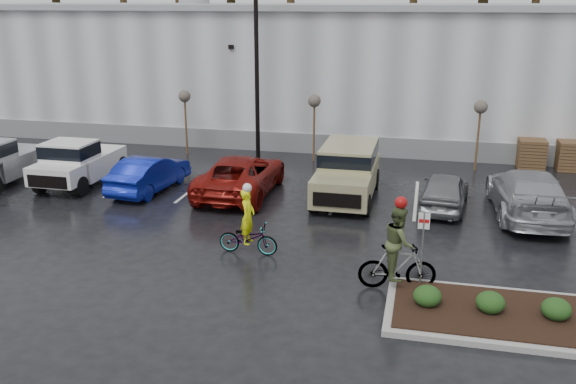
% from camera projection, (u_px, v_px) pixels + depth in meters
% --- Properties ---
extents(ground, '(120.00, 120.00, 0.00)m').
position_uv_depth(ground, '(281.00, 278.00, 17.03)').
color(ground, black).
rests_on(ground, ground).
extents(warehouse, '(60.50, 15.50, 7.20)m').
position_uv_depth(warehouse, '(367.00, 66.00, 36.36)').
color(warehouse, '#A3A5A7').
rests_on(warehouse, ground).
extents(wooded_ridge, '(80.00, 25.00, 6.00)m').
position_uv_depth(wooded_ridge, '(391.00, 48.00, 57.94)').
color(wooded_ridge, '#25401B').
rests_on(wooded_ridge, ground).
extents(lamppost, '(0.50, 1.00, 9.22)m').
position_uv_depth(lamppost, '(256.00, 40.00, 27.32)').
color(lamppost, black).
rests_on(lamppost, ground).
extents(sapling_west, '(0.60, 0.60, 3.20)m').
position_uv_depth(sapling_west, '(185.00, 100.00, 29.99)').
color(sapling_west, '#4E2F1F').
rests_on(sapling_west, ground).
extents(sapling_mid, '(0.60, 0.60, 3.20)m').
position_uv_depth(sapling_mid, '(314.00, 105.00, 28.60)').
color(sapling_mid, '#4E2F1F').
rests_on(sapling_mid, ground).
extents(sapling_east, '(0.60, 0.60, 3.20)m').
position_uv_depth(sapling_east, '(480.00, 111.00, 27.00)').
color(sapling_east, '#4E2F1F').
rests_on(sapling_east, ground).
extents(pallet_stack_a, '(1.20, 1.20, 1.35)m').
position_uv_depth(pallet_stack_a, '(531.00, 153.00, 28.02)').
color(pallet_stack_a, '#4E2F1F').
rests_on(pallet_stack_a, ground).
extents(pallet_stack_b, '(1.20, 1.20, 1.35)m').
position_uv_depth(pallet_stack_b, '(571.00, 156.00, 27.66)').
color(pallet_stack_b, '#4E2F1F').
rests_on(pallet_stack_b, ground).
extents(curb_island, '(8.00, 3.00, 0.15)m').
position_uv_depth(curb_island, '(554.00, 322.00, 14.58)').
color(curb_island, gray).
rests_on(curb_island, ground).
extents(mulch_bed, '(7.60, 2.60, 0.04)m').
position_uv_depth(mulch_bed, '(555.00, 318.00, 14.56)').
color(mulch_bed, black).
rests_on(mulch_bed, curb_island).
extents(shrub_a, '(0.70, 0.70, 0.52)m').
position_uv_depth(shrub_a, '(427.00, 296.00, 15.12)').
color(shrub_a, '#193813').
rests_on(shrub_a, curb_island).
extents(shrub_b, '(0.70, 0.70, 0.52)m').
position_uv_depth(shrub_b, '(490.00, 302.00, 14.80)').
color(shrub_b, '#193813').
rests_on(shrub_b, curb_island).
extents(shrub_c, '(0.70, 0.70, 0.52)m').
position_uv_depth(shrub_c, '(556.00, 309.00, 14.48)').
color(shrub_c, '#193813').
rests_on(shrub_c, curb_island).
extents(fire_lane_sign, '(0.30, 0.05, 2.20)m').
position_uv_depth(fire_lane_sign, '(423.00, 240.00, 15.98)').
color(fire_lane_sign, gray).
rests_on(fire_lane_sign, ground).
extents(pickup_silver, '(2.10, 5.20, 1.96)m').
position_uv_depth(pickup_silver, '(1.00, 159.00, 25.82)').
color(pickup_silver, '#AFB1B8').
rests_on(pickup_silver, ground).
extents(pickup_white, '(2.10, 5.20, 1.96)m').
position_uv_depth(pickup_white, '(83.00, 160.00, 25.72)').
color(pickup_white, white).
rests_on(pickup_white, ground).
extents(car_blue, '(1.94, 4.49, 1.44)m').
position_uv_depth(car_blue, '(149.00, 173.00, 24.66)').
color(car_blue, '#0D1B96').
rests_on(car_blue, ground).
extents(car_red, '(2.64, 5.67, 1.57)m').
position_uv_depth(car_red, '(241.00, 175.00, 24.21)').
color(car_red, maroon).
rests_on(car_red, ground).
extents(suv_tan, '(2.20, 5.10, 2.06)m').
position_uv_depth(suv_tan, '(347.00, 173.00, 23.51)').
color(suv_tan, tan).
rests_on(suv_tan, ground).
extents(car_grey, '(2.05, 4.17, 1.37)m').
position_uv_depth(car_grey, '(445.00, 190.00, 22.56)').
color(car_grey, slate).
rests_on(car_grey, ground).
extents(car_far_silver, '(2.57, 5.87, 1.68)m').
position_uv_depth(car_far_silver, '(528.00, 193.00, 21.76)').
color(car_far_silver, '#A8AAB0').
rests_on(car_far_silver, ground).
extents(cyclist_hivis, '(1.87, 0.70, 2.24)m').
position_uv_depth(cyclist_hivis, '(248.00, 232.00, 18.51)').
color(cyclist_hivis, '#3F3F44').
rests_on(cyclist_hivis, ground).
extents(cyclist_olive, '(2.07, 1.03, 2.60)m').
position_uv_depth(cyclist_olive, '(398.00, 256.00, 16.16)').
color(cyclist_olive, '#3F3F44').
rests_on(cyclist_olive, ground).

